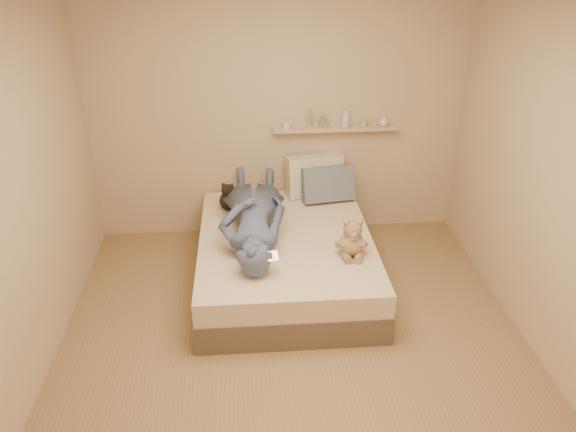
{
  "coord_description": "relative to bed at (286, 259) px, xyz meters",
  "views": [
    {
      "loc": [
        -0.31,
        -3.27,
        2.88
      ],
      "look_at": [
        0.0,
        0.65,
        0.8
      ],
      "focal_mm": 35.0,
      "sensor_mm": 36.0,
      "label": 1
    }
  ],
  "objects": [
    {
      "name": "bed",
      "position": [
        0.0,
        0.0,
        0.0
      ],
      "size": [
        1.5,
        1.9,
        0.45
      ],
      "color": "brown",
      "rests_on": "floor"
    },
    {
      "name": "shelf_bottles",
      "position": [
        0.63,
        0.91,
        0.96
      ],
      "size": [
        1.04,
        0.12,
        0.2
      ],
      "color": "silver",
      "rests_on": "wall_shelf"
    },
    {
      "name": "pillow_cream",
      "position": [
        0.35,
        0.83,
        0.43
      ],
      "size": [
        0.58,
        0.29,
        0.41
      ],
      "primitive_type": "cube",
      "rotation": [
        -0.09,
        0.0,
        0.18
      ],
      "color": "beige",
      "rests_on": "bed"
    },
    {
      "name": "person",
      "position": [
        -0.27,
        0.1,
        0.41
      ],
      "size": [
        0.63,
        1.59,
        0.38
      ],
      "primitive_type": "imported",
      "rotation": [
        0.0,
        0.0,
        3.11
      ],
      "color": "#4B5976",
      "rests_on": "bed"
    },
    {
      "name": "wall_shelf",
      "position": [
        0.55,
        0.91,
        0.88
      ],
      "size": [
        1.2,
        0.12,
        0.03
      ],
      "primitive_type": "cube",
      "color": "tan",
      "rests_on": "wall_back"
    },
    {
      "name": "room",
      "position": [
        0.0,
        -0.93,
        1.08
      ],
      "size": [
        3.8,
        3.8,
        3.8
      ],
      "color": "olive",
      "rests_on": "ground"
    },
    {
      "name": "teddy_bear",
      "position": [
        0.51,
        -0.34,
        0.37
      ],
      "size": [
        0.28,
        0.27,
        0.34
      ],
      "color": "#987F53",
      "rests_on": "bed"
    },
    {
      "name": "dark_plush",
      "position": [
        -0.5,
        0.56,
        0.34
      ],
      "size": [
        0.18,
        0.18,
        0.27
      ],
      "color": "black",
      "rests_on": "bed"
    },
    {
      "name": "game_console",
      "position": [
        -0.2,
        -0.59,
        0.4
      ],
      "size": [
        0.2,
        0.1,
        0.07
      ],
      "color": "silver",
      "rests_on": "bed"
    },
    {
      "name": "pillow_grey",
      "position": [
        0.46,
        0.69,
        0.4
      ],
      "size": [
        0.53,
        0.31,
        0.37
      ],
      "primitive_type": "cube",
      "rotation": [
        -0.34,
        0.0,
        0.15
      ],
      "color": "slate",
      "rests_on": "bed"
    }
  ]
}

